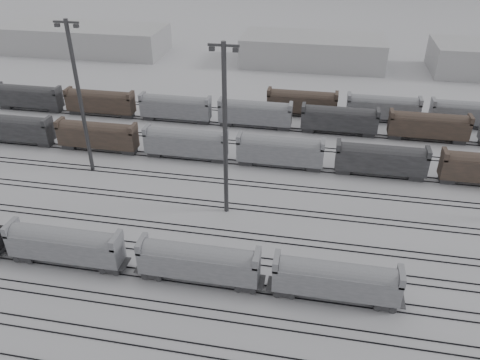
% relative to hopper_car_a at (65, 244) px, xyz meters
% --- Properties ---
extents(ground, '(900.00, 900.00, 0.00)m').
position_rel_hopper_car_a_xyz_m(ground, '(15.56, -1.00, -3.29)').
color(ground, silver).
rests_on(ground, ground).
extents(tracks, '(220.00, 71.50, 0.16)m').
position_rel_hopper_car_a_xyz_m(tracks, '(15.56, 16.50, -3.21)').
color(tracks, black).
rests_on(tracks, ground).
extents(hopper_car_a, '(14.87, 2.95, 5.32)m').
position_rel_hopper_car_a_xyz_m(hopper_car_a, '(0.00, 0.00, 0.00)').
color(hopper_car_a, black).
rests_on(hopper_car_a, ground).
extents(hopper_car_b, '(14.70, 2.92, 5.26)m').
position_rel_hopper_car_a_xyz_m(hopper_car_b, '(17.35, 0.00, -0.04)').
color(hopper_car_b, black).
rests_on(hopper_car_b, ground).
extents(hopper_car_c, '(14.46, 2.87, 5.17)m').
position_rel_hopper_car_a_xyz_m(hopper_car_c, '(33.52, 0.00, -0.09)').
color(hopper_car_c, black).
rests_on(hopper_car_c, ground).
extents(light_mast_b, '(4.07, 0.65, 25.46)m').
position_rel_hopper_car_a_xyz_m(light_mast_b, '(-8.37, 23.82, 10.22)').
color(light_mast_b, '#353537').
rests_on(light_mast_b, ground).
extents(light_mast_c, '(4.05, 0.65, 25.33)m').
position_rel_hopper_car_a_xyz_m(light_mast_c, '(17.31, 15.66, 10.15)').
color(light_mast_c, '#353537').
rests_on(light_mast_c, ground).
extents(bg_string_near, '(151.00, 3.00, 5.60)m').
position_rel_hopper_car_a_xyz_m(bg_string_near, '(23.56, 31.00, -0.49)').
color(bg_string_near, gray).
rests_on(bg_string_near, ground).
extents(bg_string_mid, '(151.00, 3.00, 5.60)m').
position_rel_hopper_car_a_xyz_m(bg_string_mid, '(33.56, 47.00, -0.49)').
color(bg_string_mid, black).
rests_on(bg_string_mid, ground).
extents(bg_string_far, '(66.00, 3.00, 5.60)m').
position_rel_hopper_car_a_xyz_m(bg_string_far, '(51.06, 55.00, -0.49)').
color(bg_string_far, '#47372D').
rests_on(bg_string_far, ground).
extents(warehouse_left, '(50.00, 18.00, 8.00)m').
position_rel_hopper_car_a_xyz_m(warehouse_left, '(-44.44, 94.00, 0.71)').
color(warehouse_left, '#A2A2A5').
rests_on(warehouse_left, ground).
extents(warehouse_mid, '(40.00, 18.00, 8.00)m').
position_rel_hopper_car_a_xyz_m(warehouse_mid, '(25.56, 94.00, 0.71)').
color(warehouse_mid, '#A2A2A5').
rests_on(warehouse_mid, ground).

